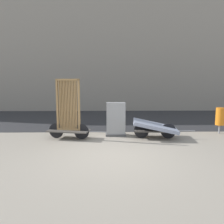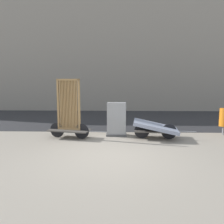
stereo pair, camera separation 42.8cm
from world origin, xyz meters
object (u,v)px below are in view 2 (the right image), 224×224
object	(u,v)px
bike_cart_with_mattress	(155,127)
utility_cabinet	(116,120)
bike_cart_with_bedframe	(69,117)
trash_bin	(224,118)

from	to	relation	value
bike_cart_with_mattress	utility_cabinet	size ratio (longest dim) A/B	1.77
bike_cart_with_bedframe	utility_cabinet	bearing A→B (deg)	26.08
utility_cabinet	trash_bin	xyz separation A→B (m)	(4.27, 0.25, 0.09)
bike_cart_with_bedframe	bike_cart_with_mattress	size ratio (longest dim) A/B	0.97
bike_cart_with_bedframe	trash_bin	size ratio (longest dim) A/B	2.11
bike_cart_with_bedframe	trash_bin	xyz separation A→B (m)	(6.04, 0.70, -0.09)
bike_cart_with_mattress	bike_cart_with_bedframe	bearing A→B (deg)	-174.21
bike_cart_with_bedframe	utility_cabinet	size ratio (longest dim) A/B	1.72
bike_cart_with_mattress	trash_bin	bearing A→B (deg)	19.82
trash_bin	bike_cart_with_mattress	bearing A→B (deg)	-165.95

